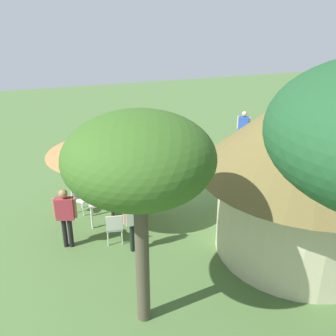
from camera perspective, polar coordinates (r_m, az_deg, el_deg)
name	(u,v)px	position (r m, az deg, el deg)	size (l,w,h in m)	color
ground_plane	(193,184)	(14.18, 3.58, -2.29)	(36.00, 36.00, 0.00)	#4E713B
thatched_hut	(309,158)	(10.14, 19.77, 1.33)	(5.50, 5.50, 4.61)	beige
shade_umbrella	(108,141)	(11.00, -8.62, 3.92)	(3.47, 3.47, 2.89)	#523732
patio_dining_table	(112,201)	(11.76, -8.07, -4.72)	(1.45, 1.00, 0.74)	silver
patio_chair_east_end	(79,196)	(12.48, -12.72, -4.02)	(0.61, 0.61, 0.90)	silver
patio_chair_near_hut	(114,226)	(10.77, -7.76, -8.38)	(0.49, 0.48, 0.90)	silver
patio_chair_west_end	(147,194)	(12.33, -2.99, -3.77)	(0.53, 0.54, 0.90)	silver
guest_beside_umbrella	(134,218)	(10.19, -4.92, -7.23)	(0.59, 0.22, 1.63)	black
guest_behind_table	(65,213)	(10.63, -14.63, -6.30)	(0.59, 0.33, 1.71)	black
standing_watcher	(244,126)	(17.53, 10.87, 5.99)	(0.47, 0.45, 1.64)	black
striped_lounge_chair	(213,161)	(15.52, 6.47, 1.03)	(0.95, 0.87, 0.66)	#D24B4A
zebra_nearest_camera	(106,160)	(13.75, -8.96, 1.14)	(1.25, 2.18, 1.53)	silver
zebra_by_umbrella	(288,154)	(14.78, 16.97, 1.92)	(2.21, 0.70, 1.51)	silver
acacia_tree_far_lawn	(139,160)	(6.86, -4.20, 1.19)	(2.71, 2.71, 4.44)	brown
brick_patio_kerb	(118,159)	(16.31, -7.25, 1.32)	(2.80, 0.36, 0.08)	#9C583A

